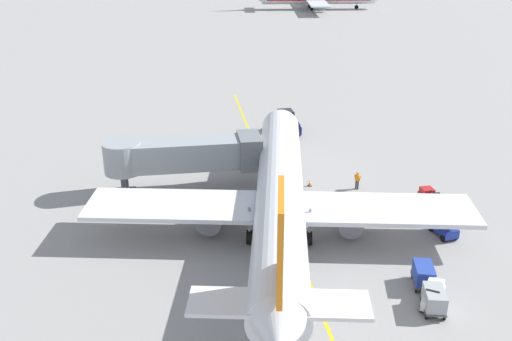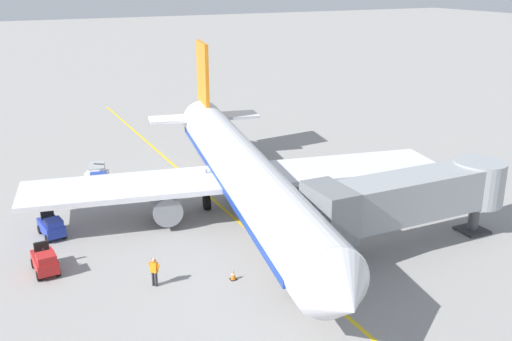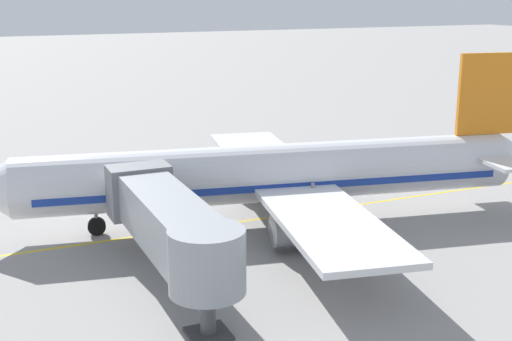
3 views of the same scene
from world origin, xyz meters
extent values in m
plane|color=gray|center=(0.00, 0.00, 0.00)|extent=(400.00, 400.00, 0.00)
cube|color=gold|center=(0.00, 0.00, 0.00)|extent=(0.24, 80.00, 0.01)
cylinder|color=silver|center=(-0.76, 0.61, 3.29)|extent=(9.57, 32.13, 3.70)
cube|color=#193899|center=(-0.76, 0.61, 2.82)|extent=(9.13, 29.62, 0.44)
cube|color=black|center=(2.10, 15.74, 3.93)|extent=(2.93, 1.60, 0.60)
cube|color=silver|center=(-0.95, -0.37, 2.64)|extent=(30.44, 10.68, 0.36)
cylinder|color=gray|center=(-6.20, 1.43, 1.39)|extent=(2.56, 3.52, 2.00)
cylinder|color=gray|center=(4.61, -0.61, 1.39)|extent=(2.56, 3.52, 2.00)
cube|color=orange|center=(-3.54, -14.13, 7.88)|extent=(1.13, 4.38, 5.50)
cube|color=silver|center=(-3.51, -13.93, 3.84)|extent=(10.31, 4.41, 0.24)
cylinder|color=black|center=(1.32, 11.61, 0.55)|extent=(0.65, 1.16, 1.10)
cylinder|color=gray|center=(1.32, 11.61, 2.10)|extent=(0.24, 0.24, 2.00)
cylinder|color=black|center=(-3.39, -0.93, 0.55)|extent=(0.65, 1.16, 1.10)
cylinder|color=gray|center=(-3.39, -0.93, 2.10)|extent=(0.24, 0.24, 2.00)
cylinder|color=black|center=(1.13, -1.78, 0.55)|extent=(0.65, 1.16, 1.10)
cylinder|color=gray|center=(1.13, -1.78, 2.10)|extent=(0.24, 0.24, 2.00)
cube|color=#93999E|center=(-7.29, 9.64, 3.49)|extent=(12.29, 2.80, 2.60)
cube|color=slate|center=(-1.94, 9.64, 3.49)|extent=(2.00, 3.50, 2.99)
cylinder|color=#93999E|center=(-13.43, 9.64, 3.49)|extent=(3.36, 3.36, 2.86)
cylinder|color=#4C4C51|center=(-13.43, 9.64, 1.09)|extent=(0.70, 0.70, 2.19)
cube|color=#38383A|center=(-13.43, 9.64, 0.08)|extent=(1.80, 1.80, 0.16)
cube|color=#1E339E|center=(11.99, -1.94, 0.63)|extent=(1.55, 2.65, 0.70)
cube|color=#1E339E|center=(11.89, -1.26, 1.20)|extent=(1.16, 1.19, 0.44)
cube|color=black|center=(12.09, -2.62, 1.30)|extent=(0.85, 0.28, 0.64)
cylinder|color=black|center=(11.97, -1.82, 1.28)|extent=(0.12, 0.27, 0.54)
cylinder|color=black|center=(11.33, -1.16, 0.28)|extent=(0.28, 0.58, 0.56)
cylinder|color=black|center=(12.39, -1.00, 0.28)|extent=(0.28, 0.58, 0.56)
cylinder|color=black|center=(11.58, -2.89, 0.28)|extent=(0.28, 0.58, 0.56)
cylinder|color=black|center=(12.65, -2.73, 0.28)|extent=(0.28, 0.58, 0.56)
cube|color=silver|center=(7.30, -10.51, 0.63)|extent=(2.36, 2.75, 0.70)
cube|color=silver|center=(7.67, -9.93, 1.20)|extent=(1.43, 1.44, 0.44)
cube|color=black|center=(6.92, -11.08, 1.30)|extent=(0.79, 0.59, 0.64)
cylinder|color=black|center=(7.36, -10.40, 1.28)|extent=(0.21, 0.26, 0.54)
cylinder|color=black|center=(7.32, -9.48, 0.28)|extent=(0.47, 0.58, 0.56)
cylinder|color=black|center=(8.22, -10.06, 0.28)|extent=(0.47, 0.58, 0.56)
cylinder|color=black|center=(6.37, -10.95, 0.28)|extent=(0.47, 0.58, 0.56)
cylinder|color=black|center=(7.28, -11.53, 0.28)|extent=(0.47, 0.58, 0.56)
cube|color=#B21E1E|center=(13.01, 2.99, 0.63)|extent=(1.33, 2.56, 0.70)
cube|color=#B21E1E|center=(12.98, 3.68, 1.20)|extent=(1.08, 1.10, 0.44)
cube|color=black|center=(13.05, 2.31, 1.30)|extent=(0.85, 0.21, 0.64)
cylinder|color=black|center=(13.01, 3.12, 1.28)|extent=(0.09, 0.27, 0.54)
cylinder|color=black|center=(12.43, 3.84, 0.28)|extent=(0.23, 0.57, 0.56)
cylinder|color=black|center=(13.51, 3.90, 0.28)|extent=(0.23, 0.57, 0.56)
cylinder|color=black|center=(12.52, 2.09, 0.28)|extent=(0.23, 0.57, 0.56)
cylinder|color=black|center=(13.60, 2.15, 0.28)|extent=(0.23, 0.57, 0.56)
cube|color=#4C4C51|center=(7.58, -8.26, 0.42)|extent=(1.77, 2.44, 0.12)
cube|color=#233D9E|center=(7.58, -8.26, 1.03)|extent=(1.68, 2.32, 1.10)
cylinder|color=#4C4C51|center=(7.91, -6.85, 0.41)|extent=(0.23, 0.70, 0.07)
cylinder|color=black|center=(7.23, -7.33, 0.18)|extent=(0.20, 0.38, 0.36)
cylinder|color=black|center=(8.31, -7.58, 0.18)|extent=(0.20, 0.38, 0.36)
cylinder|color=black|center=(6.85, -8.93, 0.18)|extent=(0.20, 0.38, 0.36)
cylinder|color=black|center=(7.93, -9.19, 0.18)|extent=(0.20, 0.38, 0.36)
cube|color=#4C4C51|center=(7.11, -11.05, 0.42)|extent=(1.77, 2.44, 0.12)
cube|color=#999EA3|center=(7.11, -11.05, 1.03)|extent=(1.68, 2.32, 1.10)
cylinder|color=#4C4C51|center=(7.44, -9.63, 0.41)|extent=(0.23, 0.70, 0.07)
cylinder|color=black|center=(6.76, -10.12, 0.18)|extent=(0.20, 0.38, 0.36)
cylinder|color=black|center=(7.83, -10.37, 0.18)|extent=(0.20, 0.38, 0.36)
cylinder|color=black|center=(6.38, -11.72, 0.18)|extent=(0.20, 0.38, 0.36)
cylinder|color=black|center=(7.45, -11.97, 0.18)|extent=(0.20, 0.38, 0.36)
cylinder|color=#232328|center=(7.73, 7.40, 0.42)|extent=(0.15, 0.15, 0.85)
cylinder|color=#232328|center=(7.87, 7.25, 0.42)|extent=(0.15, 0.15, 0.85)
cube|color=orange|center=(7.80, 7.33, 1.15)|extent=(0.43, 0.44, 0.60)
cylinder|color=orange|center=(7.64, 7.52, 1.10)|extent=(0.21, 0.23, 0.57)
cylinder|color=orange|center=(7.96, 7.14, 1.10)|extent=(0.21, 0.23, 0.57)
sphere|color=tan|center=(7.80, 7.33, 1.58)|extent=(0.22, 0.22, 0.22)
cube|color=red|center=(7.80, 7.33, 1.60)|extent=(0.23, 0.25, 0.10)
cube|color=black|center=(3.62, 8.60, 0.02)|extent=(0.36, 0.36, 0.04)
cone|color=orange|center=(3.62, 8.60, 0.32)|extent=(0.30, 0.30, 0.55)
cylinder|color=white|center=(3.62, 8.60, 0.34)|extent=(0.21, 0.21, 0.06)
camera|label=1|loc=(-8.55, -39.71, 23.25)|focal=40.87mm
camera|label=2|loc=(15.40, 35.62, 16.42)|focal=41.20mm
camera|label=3|loc=(-38.94, 18.58, 14.65)|focal=47.70mm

